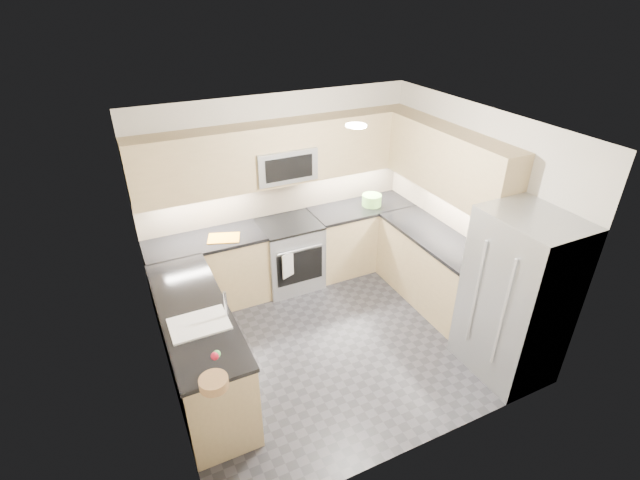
{
  "coord_description": "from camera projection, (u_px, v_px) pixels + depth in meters",
  "views": [
    {
      "loc": [
        -1.93,
        -3.67,
        3.66
      ],
      "look_at": [
        0.0,
        0.35,
        1.15
      ],
      "focal_mm": 26.0,
      "sensor_mm": 36.0,
      "label": 1
    }
  ],
  "objects": [
    {
      "name": "base_cab_right",
      "position": [
        433.0,
        270.0,
        5.87
      ],
      "size": [
        0.6,
        1.7,
        0.9
      ],
      "primitive_type": "cube",
      "color": "tan",
      "rests_on": "floor"
    },
    {
      "name": "oven_door_glass",
      "position": [
        300.0,
        267.0,
        5.93
      ],
      "size": [
        0.62,
        0.02,
        0.45
      ],
      "primitive_type": "cube",
      "color": "black",
      "rests_on": "gas_range"
    },
    {
      "name": "upper_cab_right",
      "position": [
        450.0,
        162.0,
        5.34
      ],
      "size": [
        0.35,
        1.95,
        0.75
      ],
      "primitive_type": "cube",
      "color": "tan",
      "rests_on": "wall_right"
    },
    {
      "name": "faucet",
      "position": [
        226.0,
        305.0,
        4.21
      ],
      "size": [
        0.03,
        0.03,
        0.28
      ],
      "primitive_type": "cylinder",
      "color": "silver",
      "rests_on": "countertop_peninsula"
    },
    {
      "name": "cutting_board",
      "position": [
        224.0,
        238.0,
        5.57
      ],
      "size": [
        0.44,
        0.37,
        0.01
      ],
      "primitive_type": "cube",
      "rotation": [
        0.0,
        0.0,
        -0.34
      ],
      "color": "orange",
      "rests_on": "countertop_back_left"
    },
    {
      "name": "oven_handle",
      "position": [
        300.0,
        250.0,
        5.78
      ],
      "size": [
        0.6,
        0.02,
        0.02
      ],
      "primitive_type": "cylinder",
      "rotation": [
        0.0,
        1.57,
        0.0
      ],
      "color": "#B2B5BA",
      "rests_on": "gas_range"
    },
    {
      "name": "backsplash_right",
      "position": [
        444.0,
        203.0,
        5.85
      ],
      "size": [
        0.01,
        2.3,
        0.51
      ],
      "primitive_type": "cube",
      "color": "tan",
      "rests_on": "wall_right"
    },
    {
      "name": "base_cab_back_left",
      "position": [
        209.0,
        274.0,
        5.79
      ],
      "size": [
        1.42,
        0.6,
        0.9
      ],
      "primitive_type": "cube",
      "color": "tan",
      "rests_on": "floor"
    },
    {
      "name": "fruit_basket",
      "position": [
        214.0,
        383.0,
        3.53
      ],
      "size": [
        0.27,
        0.27,
        0.08
      ],
      "primitive_type": "cylinder",
      "rotation": [
        0.0,
        0.0,
        0.23
      ],
      "color": "#9E744A",
      "rests_on": "countertop_peninsula"
    },
    {
      "name": "floor",
      "position": [
        333.0,
        339.0,
        5.4
      ],
      "size": [
        3.6,
        3.2,
        0.0
      ],
      "primitive_type": "cube",
      "color": "#232328",
      "rests_on": "ground"
    },
    {
      "name": "refrigerator",
      "position": [
        516.0,
        298.0,
        4.61
      ],
      "size": [
        0.7,
        0.9,
        1.8
      ],
      "primitive_type": "cube",
      "color": "#94989B",
      "rests_on": "floor"
    },
    {
      "name": "base_cab_peninsula",
      "position": [
        200.0,
        348.0,
        4.62
      ],
      "size": [
        0.6,
        2.0,
        0.9
      ],
      "primitive_type": "cube",
      "color": "tan",
      "rests_on": "floor"
    },
    {
      "name": "dish_towel_check",
      "position": [
        288.0,
        265.0,
        5.78
      ],
      "size": [
        0.17,
        0.08,
        0.34
      ],
      "primitive_type": "cube",
      "rotation": [
        0.0,
        0.0,
        0.37
      ],
      "color": "silver",
      "rests_on": "oven_handle"
    },
    {
      "name": "gas_range",
      "position": [
        290.0,
        255.0,
        6.18
      ],
      "size": [
        0.76,
        0.65,
        0.91
      ],
      "primitive_type": "cube",
      "color": "#A0A3A8",
      "rests_on": "floor"
    },
    {
      "name": "countertop_back_left",
      "position": [
        204.0,
        241.0,
        5.56
      ],
      "size": [
        1.42,
        0.63,
        0.04
      ],
      "primitive_type": "cube",
      "color": "black",
      "rests_on": "base_cab_back_left"
    },
    {
      "name": "wall_back",
      "position": [
        279.0,
        191.0,
        6.05
      ],
      "size": [
        3.6,
        0.02,
        2.5
      ],
      "primitive_type": "cube",
      "color": "#BBB3A3",
      "rests_on": "floor"
    },
    {
      "name": "countertop_back_right",
      "position": [
        361.0,
        207.0,
        6.39
      ],
      "size": [
        1.42,
        0.63,
        0.04
      ],
      "primitive_type": "cube",
      "color": "black",
      "rests_on": "base_cab_back_right"
    },
    {
      "name": "sink_basin",
      "position": [
        200.0,
        330.0,
        4.21
      ],
      "size": [
        0.52,
        0.38,
        0.16
      ],
      "primitive_type": "cube",
      "color": "white",
      "rests_on": "base_cab_peninsula"
    },
    {
      "name": "utensil_bowl",
      "position": [
        372.0,
        200.0,
        6.36
      ],
      "size": [
        0.35,
        0.35,
        0.15
      ],
      "primitive_type": "cylinder",
      "rotation": [
        0.0,
        0.0,
        -0.37
      ],
      "color": "#76BE51",
      "rests_on": "countertop_back_right"
    },
    {
      "name": "microwave_door",
      "position": [
        289.0,
        168.0,
        5.51
      ],
      "size": [
        0.6,
        0.01,
        0.28
      ],
      "primitive_type": "cube",
      "color": "black",
      "rests_on": "microwave"
    },
    {
      "name": "wall_left",
      "position": [
        155.0,
        291.0,
        4.11
      ],
      "size": [
        0.02,
        3.2,
        2.5
      ],
      "primitive_type": "cube",
      "color": "#BBB3A3",
      "rests_on": "floor"
    },
    {
      "name": "fruit_apple",
      "position": [
        215.0,
        356.0,
        3.67
      ],
      "size": [
        0.07,
        0.07,
        0.07
      ],
      "primitive_type": "sphere",
      "color": "#AC132A",
      "rests_on": "fruit_basket"
    },
    {
      "name": "ceiling",
      "position": [
        337.0,
        127.0,
        4.18
      ],
      "size": [
        3.6,
        3.2,
        0.02
      ],
      "primitive_type": "cube",
      "color": "beige",
      "rests_on": "wall_back"
    },
    {
      "name": "base_cab_back_right",
      "position": [
        360.0,
        237.0,
        6.62
      ],
      "size": [
        1.42,
        0.6,
        0.9
      ],
      "primitive_type": "cube",
      "color": "tan",
      "rests_on": "floor"
    },
    {
      "name": "fruit_pear",
      "position": [
        217.0,
        354.0,
        3.69
      ],
      "size": [
        0.06,
        0.06,
        0.06
      ],
      "primitive_type": "sphere",
      "color": "#49AB51",
      "rests_on": "fruit_basket"
    },
    {
      "name": "fridge_handle_left",
      "position": [
        503.0,
        314.0,
        4.3
      ],
      "size": [
        0.02,
        0.02,
        1.2
      ],
      "primitive_type": "cylinder",
      "color": "#B2B5BA",
      "rests_on": "refrigerator"
    },
    {
      "name": "countertop_peninsula",
      "position": [
        194.0,
        311.0,
        4.39
      ],
      "size": [
        0.63,
        2.0,
        0.04
      ],
      "primitive_type": "cube",
      "color": "black",
      "rests_on": "base_cab_peninsula"
    },
    {
      "name": "wall_front",
      "position": [
        430.0,
        341.0,
        3.53
      ],
      "size": [
        3.6,
        0.02,
        2.5
      ],
      "primitive_type": "cube",
      "color": "#BBB3A3",
      "rests_on": "floor"
    },
    {
      "name": "wall_right",
      "position": [
        470.0,
        213.0,
        5.47
      ],
      "size": [
        0.02,
        3.2,
        2.5
      ],
      "primitive_type": "cube",
      "color": "#BBB3A3",
      "rests_on": "floor"
    },
    {
      "name": "range_cooktop",
      "position": [
        289.0,
        224.0,
        5.96
      ],
      "size": [
        0.76,
        0.65,
        0.03
      ],
      "primitive_type": "cube",
      "color": "black",
      "rests_on": "gas_range"
    },
    {
      "name": "backsplash_back",
      "position": [
        279.0,
        195.0,
        6.07
      ],
      "size": [
        3.6,
        0.01,
        0.51
      ],
      "primitive_type": "cube",
      "color": "tan",
      "rests_on": "wall_back"
    },
    {
      "name": "upper_cab_back",
      "position": [
        282.0,
        153.0,
        5.63
      ],
      "size": [
        3.6,
        0.35,
        0.75
      ],
      "primitive_type": "cube",
      "color": "tan",
      "rests_on": "wall_back"
    },
    {
      "name": "fridge_handle_right",
      "position": [
        476.0,
        293.0,
        4.58
      ],
      "size": [
        0.02,
        0.02,
        1.2
      ],
      "primitive_type": "cylinder",
      "color": "#B2B5BA",
      "rests_on": "refrigerator"
    },
    {
      "name": "countertop_right",
      "position": [
        438.0,
        238.0,
        5.64
      ],
      "size": [
        0.63,
        1.7,
        0.04
      ],
      "primitive_type": "cube",
      "color": "black",
      "rests_on": "base_cab_right"
    },
    {
      "name": "microwave",
      "position": [
        283.0,
        163.0,
        5.67
      ],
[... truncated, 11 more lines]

